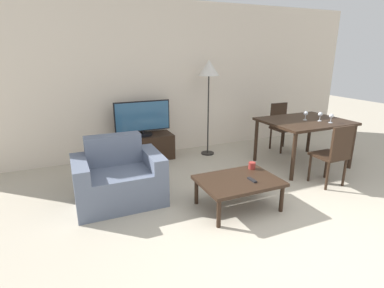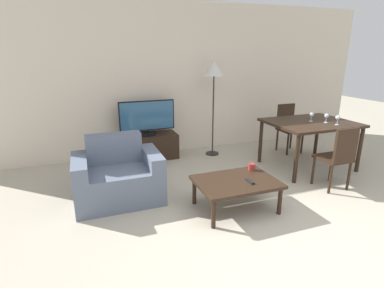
{
  "view_description": "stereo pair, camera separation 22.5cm",
  "coord_description": "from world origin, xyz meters",
  "px_view_note": "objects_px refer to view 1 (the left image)",
  "views": [
    {
      "loc": [
        -2.03,
        -1.81,
        1.83
      ],
      "look_at": [
        -0.49,
        1.71,
        0.65
      ],
      "focal_mm": 28.0,
      "sensor_mm": 36.0,
      "label": 1
    },
    {
      "loc": [
        -1.83,
        -1.89,
        1.83
      ],
      "look_at": [
        -0.49,
        1.71,
        0.65
      ],
      "focal_mm": 28.0,
      "sensor_mm": 36.0,
      "label": 2
    }
  ],
  "objects_px": {
    "tv_stand": "(144,147)",
    "cup_white_near": "(252,166)",
    "armchair": "(119,179)",
    "dining_chair_far": "(281,124)",
    "wine_glass_left": "(306,114)",
    "wine_glass_right": "(320,115)",
    "remote_primary": "(252,180)",
    "dining_chair_near": "(334,153)",
    "wine_glass_center": "(331,116)",
    "coffee_table": "(239,182)",
    "floor_lamp": "(209,72)",
    "dining_table": "(304,125)",
    "tv": "(143,118)"
  },
  "relations": [
    {
      "from": "dining_chair_near",
      "to": "wine_glass_center",
      "type": "xyz_separation_m",
      "value": [
        0.45,
        0.52,
        0.37
      ]
    },
    {
      "from": "wine_glass_left",
      "to": "tv_stand",
      "type": "bearing_deg",
      "value": 151.15
    },
    {
      "from": "armchair",
      "to": "coffee_table",
      "type": "bearing_deg",
      "value": -30.07
    },
    {
      "from": "tv_stand",
      "to": "remote_primary",
      "type": "height_order",
      "value": "tv_stand"
    },
    {
      "from": "wine_glass_left",
      "to": "wine_glass_right",
      "type": "height_order",
      "value": "same"
    },
    {
      "from": "remote_primary",
      "to": "wine_glass_right",
      "type": "height_order",
      "value": "wine_glass_right"
    },
    {
      "from": "coffee_table",
      "to": "remote_primary",
      "type": "distance_m",
      "value": 0.17
    },
    {
      "from": "armchair",
      "to": "tv",
      "type": "bearing_deg",
      "value": 63.61
    },
    {
      "from": "wine_glass_center",
      "to": "dining_table",
      "type": "bearing_deg",
      "value": 124.96
    },
    {
      "from": "dining_chair_far",
      "to": "floor_lamp",
      "type": "distance_m",
      "value": 1.77
    },
    {
      "from": "dining_chair_far",
      "to": "wine_glass_left",
      "type": "relative_size",
      "value": 6.12
    },
    {
      "from": "dining_table",
      "to": "wine_glass_left",
      "type": "relative_size",
      "value": 9.09
    },
    {
      "from": "wine_glass_left",
      "to": "wine_glass_right",
      "type": "bearing_deg",
      "value": -44.32
    },
    {
      "from": "armchair",
      "to": "wine_glass_left",
      "type": "distance_m",
      "value": 3.13
    },
    {
      "from": "armchair",
      "to": "remote_primary",
      "type": "distance_m",
      "value": 1.65
    },
    {
      "from": "dining_table",
      "to": "dining_chair_far",
      "type": "relative_size",
      "value": 1.48
    },
    {
      "from": "armchair",
      "to": "dining_chair_far",
      "type": "height_order",
      "value": "dining_chair_far"
    },
    {
      "from": "tv_stand",
      "to": "dining_chair_far",
      "type": "distance_m",
      "value": 2.66
    },
    {
      "from": "dining_chair_far",
      "to": "tv_stand",
      "type": "bearing_deg",
      "value": 169.49
    },
    {
      "from": "floor_lamp",
      "to": "wine_glass_left",
      "type": "relative_size",
      "value": 11.67
    },
    {
      "from": "tv",
      "to": "dining_table",
      "type": "bearing_deg",
      "value": -28.98
    },
    {
      "from": "tv_stand",
      "to": "dining_chair_far",
      "type": "height_order",
      "value": "dining_chair_far"
    },
    {
      "from": "wine_glass_right",
      "to": "wine_glass_center",
      "type": "bearing_deg",
      "value": -71.15
    },
    {
      "from": "armchair",
      "to": "tv",
      "type": "relative_size",
      "value": 1.11
    },
    {
      "from": "dining_chair_near",
      "to": "wine_glass_right",
      "type": "height_order",
      "value": "wine_glass_right"
    },
    {
      "from": "tv_stand",
      "to": "cup_white_near",
      "type": "relative_size",
      "value": 11.28
    },
    {
      "from": "tv_stand",
      "to": "wine_glass_right",
      "type": "height_order",
      "value": "wine_glass_right"
    },
    {
      "from": "armchair",
      "to": "dining_chair_near",
      "type": "relative_size",
      "value": 1.19
    },
    {
      "from": "floor_lamp",
      "to": "wine_glass_left",
      "type": "distance_m",
      "value": 1.76
    },
    {
      "from": "dining_chair_near",
      "to": "wine_glass_right",
      "type": "distance_m",
      "value": 0.87
    },
    {
      "from": "wine_glass_left",
      "to": "wine_glass_center",
      "type": "relative_size",
      "value": 1.0
    },
    {
      "from": "cup_white_near",
      "to": "dining_chair_near",
      "type": "bearing_deg",
      "value": -10.0
    },
    {
      "from": "floor_lamp",
      "to": "wine_glass_center",
      "type": "xyz_separation_m",
      "value": [
        1.42,
        -1.44,
        -0.63
      ]
    },
    {
      "from": "floor_lamp",
      "to": "wine_glass_left",
      "type": "height_order",
      "value": "floor_lamp"
    },
    {
      "from": "tv_stand",
      "to": "dining_chair_far",
      "type": "relative_size",
      "value": 1.13
    },
    {
      "from": "dining_table",
      "to": "wine_glass_left",
      "type": "height_order",
      "value": "wine_glass_left"
    },
    {
      "from": "coffee_table",
      "to": "dining_chair_far",
      "type": "distance_m",
      "value": 2.62
    },
    {
      "from": "tv",
      "to": "wine_glass_center",
      "type": "distance_m",
      "value": 3.06
    },
    {
      "from": "remote_primary",
      "to": "wine_glass_right",
      "type": "bearing_deg",
      "value": 23.59
    },
    {
      "from": "dining_table",
      "to": "floor_lamp",
      "type": "height_order",
      "value": "floor_lamp"
    },
    {
      "from": "cup_white_near",
      "to": "wine_glass_right",
      "type": "xyz_separation_m",
      "value": [
        1.6,
        0.47,
        0.45
      ]
    },
    {
      "from": "cup_white_near",
      "to": "wine_glass_right",
      "type": "distance_m",
      "value": 1.73
    },
    {
      "from": "armchair",
      "to": "cup_white_near",
      "type": "relative_size",
      "value": 11.9
    },
    {
      "from": "dining_chair_far",
      "to": "wine_glass_center",
      "type": "bearing_deg",
      "value": -90.63
    },
    {
      "from": "wine_glass_left",
      "to": "dining_table",
      "type": "bearing_deg",
      "value": -131.11
    },
    {
      "from": "dining_table",
      "to": "wine_glass_center",
      "type": "xyz_separation_m",
      "value": [
        0.22,
        -0.31,
        0.18
      ]
    },
    {
      "from": "floor_lamp",
      "to": "cup_white_near",
      "type": "xyz_separation_m",
      "value": [
        -0.23,
        -1.75,
        -1.08
      ]
    },
    {
      "from": "coffee_table",
      "to": "wine_glass_left",
      "type": "height_order",
      "value": "wine_glass_left"
    },
    {
      "from": "dining_chair_near",
      "to": "dining_chair_far",
      "type": "xyz_separation_m",
      "value": [
        0.46,
        1.66,
        0.0
      ]
    },
    {
      "from": "wine_glass_right",
      "to": "floor_lamp",
      "type": "bearing_deg",
      "value": 137.01
    }
  ]
}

